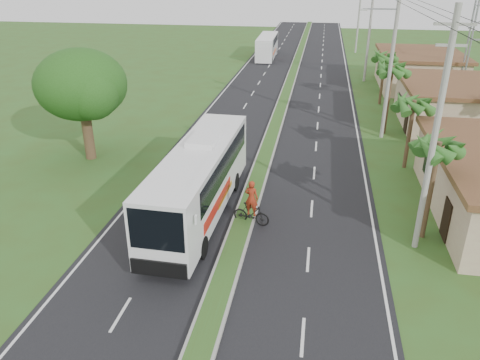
# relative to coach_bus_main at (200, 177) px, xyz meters

# --- Properties ---
(ground) EXTENTS (180.00, 180.00, 0.00)m
(ground) POSITION_rel_coach_bus_main_xyz_m (2.41, -3.39, -2.23)
(ground) COLOR #374F1D
(ground) RESTS_ON ground
(road_asphalt) EXTENTS (14.00, 160.00, 0.02)m
(road_asphalt) POSITION_rel_coach_bus_main_xyz_m (2.41, 16.61, -2.22)
(road_asphalt) COLOR black
(road_asphalt) RESTS_ON ground
(median_strip) EXTENTS (1.20, 160.00, 0.18)m
(median_strip) POSITION_rel_coach_bus_main_xyz_m (2.41, 16.61, -2.12)
(median_strip) COLOR gray
(median_strip) RESTS_ON ground
(lane_edge_left) EXTENTS (0.12, 160.00, 0.01)m
(lane_edge_left) POSITION_rel_coach_bus_main_xyz_m (-4.29, 16.61, -2.23)
(lane_edge_left) COLOR silver
(lane_edge_left) RESTS_ON ground
(lane_edge_right) EXTENTS (0.12, 160.00, 0.01)m
(lane_edge_right) POSITION_rel_coach_bus_main_xyz_m (9.11, 16.61, -2.23)
(lane_edge_right) COLOR silver
(lane_edge_right) RESTS_ON ground
(shop_mid) EXTENTS (7.60, 10.60, 3.67)m
(shop_mid) POSITION_rel_coach_bus_main_xyz_m (16.41, 18.61, -0.37)
(shop_mid) COLOR tan
(shop_mid) RESTS_ON ground
(shop_far) EXTENTS (8.60, 11.60, 3.82)m
(shop_far) POSITION_rel_coach_bus_main_xyz_m (16.41, 32.61, -0.30)
(shop_far) COLOR tan
(shop_far) RESTS_ON ground
(palm_verge_a) EXTENTS (2.40, 2.40, 5.45)m
(palm_verge_a) POSITION_rel_coach_bus_main_xyz_m (11.41, -0.39, 2.51)
(palm_verge_a) COLOR #473321
(palm_verge_a) RESTS_ON ground
(palm_verge_b) EXTENTS (2.40, 2.40, 5.05)m
(palm_verge_b) POSITION_rel_coach_bus_main_xyz_m (11.81, 8.61, 2.13)
(palm_verge_b) COLOR #473321
(palm_verge_b) RESTS_ON ground
(palm_verge_c) EXTENTS (2.40, 2.40, 5.85)m
(palm_verge_c) POSITION_rel_coach_bus_main_xyz_m (11.21, 15.61, 2.90)
(palm_verge_c) COLOR #473321
(palm_verge_c) RESTS_ON ground
(palm_verge_d) EXTENTS (2.40, 2.40, 5.25)m
(palm_verge_d) POSITION_rel_coach_bus_main_xyz_m (11.71, 24.61, 2.32)
(palm_verge_d) COLOR #473321
(palm_verge_d) RESTS_ON ground
(shade_tree) EXTENTS (6.30, 6.00, 7.54)m
(shade_tree) POSITION_rel_coach_bus_main_xyz_m (-9.70, 6.62, 2.80)
(shade_tree) COLOR #473321
(shade_tree) RESTS_ON ground
(utility_pole_a) EXTENTS (1.60, 0.28, 11.00)m
(utility_pole_a) POSITION_rel_coach_bus_main_xyz_m (10.91, -1.39, 3.45)
(utility_pole_a) COLOR gray
(utility_pole_a) RESTS_ON ground
(utility_pole_b) EXTENTS (3.20, 0.28, 12.00)m
(utility_pole_b) POSITION_rel_coach_bus_main_xyz_m (10.88, 14.61, 4.03)
(utility_pole_b) COLOR gray
(utility_pole_b) RESTS_ON ground
(utility_pole_c) EXTENTS (1.60, 0.28, 11.00)m
(utility_pole_c) POSITION_rel_coach_bus_main_xyz_m (10.91, 34.61, 3.45)
(utility_pole_c) COLOR gray
(utility_pole_c) RESTS_ON ground
(utility_pole_d) EXTENTS (1.60, 0.28, 10.50)m
(utility_pole_d) POSITION_rel_coach_bus_main_xyz_m (10.91, 54.61, 3.19)
(utility_pole_d) COLOR gray
(utility_pole_d) RESTS_ON ground
(coach_bus_main) EXTENTS (2.95, 12.60, 4.05)m
(coach_bus_main) POSITION_rel_coach_bus_main_xyz_m (0.00, 0.00, 0.00)
(coach_bus_main) COLOR white
(coach_bus_main) RESTS_ON ground
(coach_bus_far) EXTENTS (2.59, 10.76, 3.12)m
(coach_bus_far) POSITION_rel_coach_bus_main_xyz_m (-2.13, 48.07, -0.46)
(coach_bus_far) COLOR white
(coach_bus_far) RESTS_ON ground
(motorcyclist) EXTENTS (2.04, 0.96, 2.48)m
(motorcyclist) POSITION_rel_coach_bus_main_xyz_m (2.85, -0.62, -1.34)
(motorcyclist) COLOR black
(motorcyclist) RESTS_ON ground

